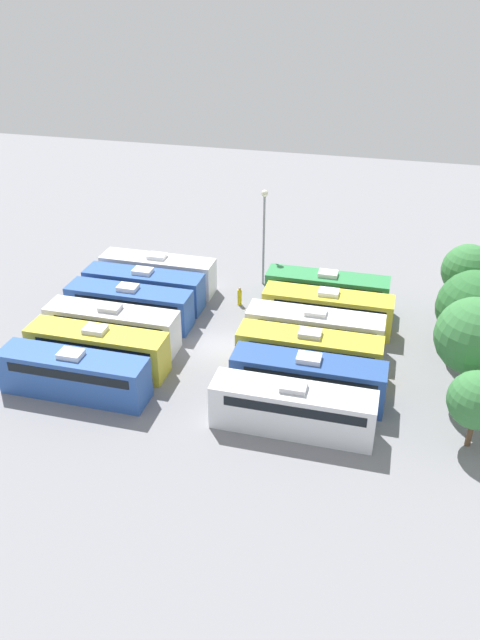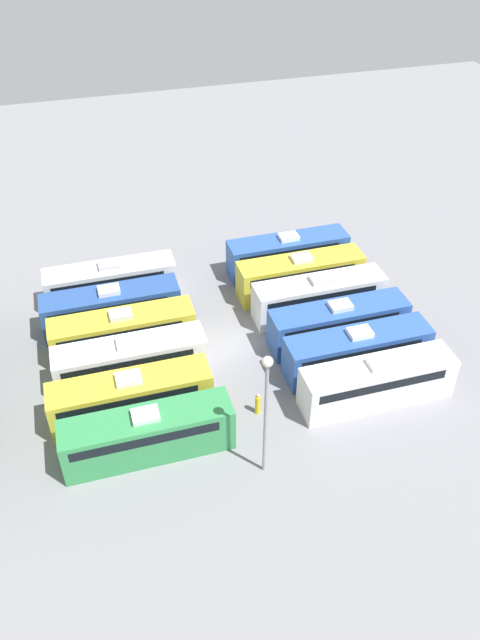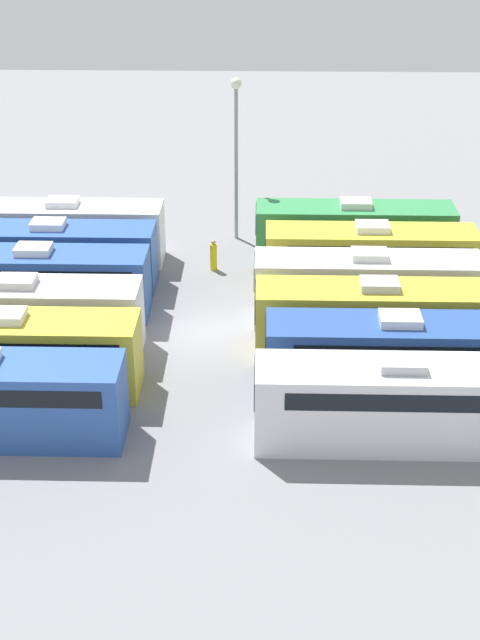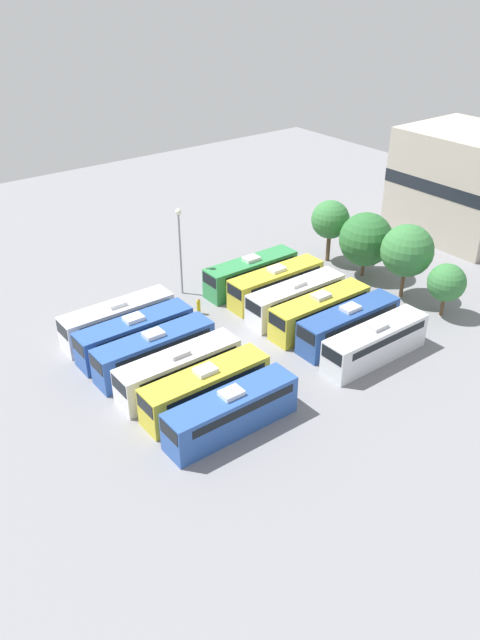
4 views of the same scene
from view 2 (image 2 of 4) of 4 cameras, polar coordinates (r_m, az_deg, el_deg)
ground_plane at (r=46.35m, az=-0.98°, el=-2.27°), size 116.01×116.01×0.00m
bus_0 at (r=41.99m, az=12.40°, el=-5.48°), size 2.54×10.32×3.43m
bus_1 at (r=44.04m, az=10.64°, el=-2.74°), size 2.54×10.32×3.43m
bus_2 at (r=46.21m, az=8.95°, el=-0.25°), size 2.54×10.32×3.43m
bus_3 at (r=48.68m, az=7.20°, el=2.20°), size 2.54×10.32×3.43m
bus_4 at (r=50.99m, az=5.51°, el=4.19°), size 2.54×10.32×3.43m
bus_5 at (r=53.64m, az=4.35°, el=6.15°), size 2.54×10.32×3.43m
bus_6 at (r=38.32m, az=-8.47°, el=-10.20°), size 2.54×10.32×3.43m
bus_7 at (r=40.63m, az=-9.96°, el=-6.88°), size 2.54×10.32×3.43m
bus_8 at (r=43.18m, az=-9.99°, el=-3.62°), size 2.54×10.32×3.43m
bus_9 at (r=45.63m, az=-10.68°, el=-1.06°), size 2.54×10.32×3.43m
bus_10 at (r=48.14m, az=-11.70°, el=1.16°), size 2.54×10.32×3.43m
bus_11 at (r=50.97m, az=-11.74°, el=3.47°), size 2.54×10.32×3.43m
worker_person at (r=40.85m, az=1.63°, el=-7.69°), size 0.36×0.36×1.66m
light_pole at (r=33.91m, az=2.42°, el=-7.22°), size 0.60×0.60×8.96m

